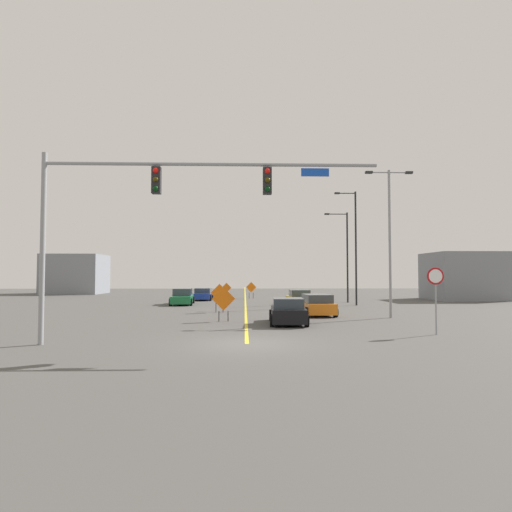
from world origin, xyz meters
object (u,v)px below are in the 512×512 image
car_green_distant (182,297)px  construction_sign_median_near (251,288)px  construction_sign_right_lane (220,294)px  stop_sign (436,287)px  construction_sign_left_lane (224,300)px  traffic_signal_assembly (155,199)px  car_black_passing (288,312)px  street_lamp_near_right (346,253)px  car_yellow_near (299,298)px  street_lamp_mid_left (390,232)px  street_lamp_far_right (355,243)px  car_blue_mid (203,294)px  car_orange_far (317,305)px  construction_sign_right_shoulder (226,289)px

car_green_distant → construction_sign_median_near: bearing=55.8°
construction_sign_right_lane → stop_sign: bearing=-48.0°
construction_sign_left_lane → car_green_distant: bearing=107.4°
car_green_distant → traffic_signal_assembly: bearing=-84.6°
car_black_passing → traffic_signal_assembly: bearing=-131.1°
construction_sign_right_lane → street_lamp_near_right: bearing=41.8°
stop_sign → street_lamp_near_right: 21.81m
construction_sign_median_near → car_yellow_near: size_ratio=0.43×
car_yellow_near → street_lamp_near_right: bearing=32.7°
street_lamp_mid_left → car_yellow_near: (-4.24, 11.15, -4.70)m
street_lamp_far_right → car_green_distant: size_ratio=2.19×
car_blue_mid → construction_sign_median_near: bearing=27.5°
car_yellow_near → car_blue_mid: car_yellow_near is taller
stop_sign → car_orange_far: 9.99m
construction_sign_median_near → car_blue_mid: bearing=-152.5°
construction_sign_right_shoulder → car_blue_mid: construction_sign_right_shoulder is taller
car_yellow_near → car_black_passing: (-2.42, -14.08, 0.03)m
construction_sign_right_lane → street_lamp_far_right: bearing=30.0°
street_lamp_far_right → car_green_distant: bearing=174.4°
traffic_signal_assembly → car_green_distant: 22.35m
car_yellow_near → car_orange_far: 9.36m
stop_sign → car_blue_mid: 29.02m
stop_sign → street_lamp_mid_left: (0.49, 7.34, 3.22)m
traffic_signal_assembly → construction_sign_right_shoulder: traffic_signal_assembly is taller
construction_sign_left_lane → car_green_distant: (-4.32, 13.78, -0.56)m
street_lamp_mid_left → car_black_passing: bearing=-156.2°
stop_sign → construction_sign_right_shoulder: bearing=109.7°
street_lamp_near_right → car_blue_mid: street_lamp_near_right is taller
street_lamp_mid_left → construction_sign_left_lane: bearing=-170.5°
construction_sign_median_near → construction_sign_right_lane: 17.40m
construction_sign_right_lane → car_blue_mid: 14.82m
construction_sign_right_shoulder → car_black_passing: 25.37m
street_lamp_mid_left → car_orange_far: 6.57m
car_orange_far → car_blue_mid: (-9.06, 16.84, -0.06)m
traffic_signal_assembly → construction_sign_right_lane: traffic_signal_assembly is taller
stop_sign → car_yellow_near: stop_sign is taller
construction_sign_median_near → construction_sign_left_lane: construction_sign_left_lane is taller
construction_sign_median_near → car_black_passing: size_ratio=0.44×
construction_sign_left_lane → construction_sign_right_shoulder: construction_sign_left_lane is taller
stop_sign → street_lamp_far_right: street_lamp_far_right is taller
construction_sign_right_lane → construction_sign_left_lane: size_ratio=1.03×
street_lamp_mid_left → construction_sign_right_lane: (-10.77, 4.06, -4.05)m
construction_sign_median_near → construction_sign_left_lane: (-1.94, -22.99, 0.06)m
construction_sign_left_lane → car_green_distant: size_ratio=0.43×
car_blue_mid → traffic_signal_assembly: bearing=-88.3°
construction_sign_median_near → construction_sign_left_lane: 23.07m
car_yellow_near → car_black_passing: 14.28m
car_green_distant → car_black_passing: 16.94m
car_orange_far → car_black_passing: car_black_passing is taller
car_blue_mid → construction_sign_left_lane: bearing=-81.3°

